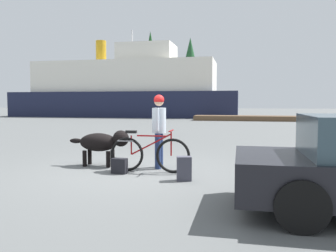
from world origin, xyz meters
name	(u,v)px	position (x,y,z in m)	size (l,w,h in m)	color
ground_plane	(132,172)	(0.00, 0.00, 0.00)	(160.00, 160.00, 0.00)	#595B5B
bicycle	(149,154)	(0.38, 0.06, 0.40)	(1.79, 0.44, 0.93)	black
person_cyclist	(159,124)	(0.49, 0.55, 1.02)	(0.32, 0.53, 1.70)	navy
dog	(103,142)	(-0.89, 0.51, 0.57)	(1.50, 0.51, 0.87)	black
backpack	(184,169)	(1.26, -0.59, 0.24)	(0.28, 0.20, 0.47)	#3F3F4C
handbag_pannier	(119,166)	(-0.20, -0.22, 0.16)	(0.32, 0.18, 0.33)	black
dock_pier	(312,119)	(7.96, 22.03, 0.20)	(18.84, 2.12, 0.40)	brown
ferry_boat	(127,90)	(-9.60, 28.16, 2.83)	(23.66, 7.32, 8.17)	#191E38
sailboat_moored	(133,112)	(-8.70, 27.22, 0.51)	(7.33, 2.05, 8.95)	silver
pine_tree_far_left	(150,65)	(-10.61, 41.80, 6.93)	(3.59, 3.59, 11.83)	#4C331E
pine_tree_center	(190,64)	(-4.83, 42.53, 7.04)	(3.52, 3.52, 10.84)	#4C331E
pine_tree_mid_back	(158,74)	(-10.77, 47.44, 6.17)	(3.19, 3.19, 10.36)	#4C331E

